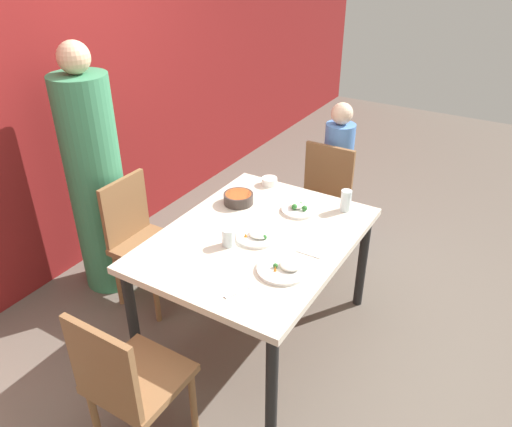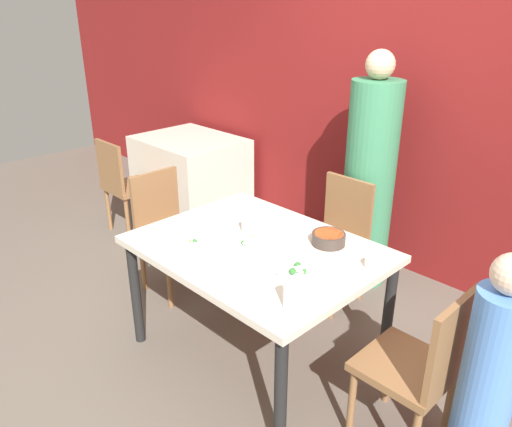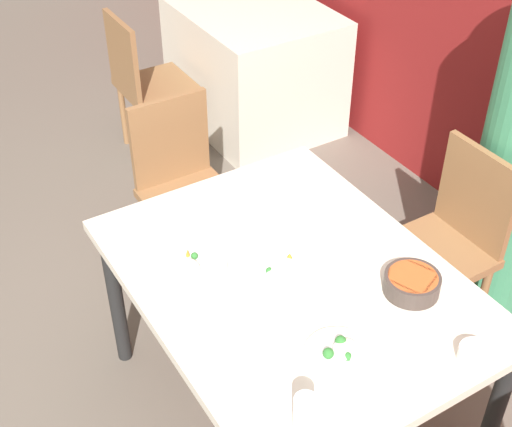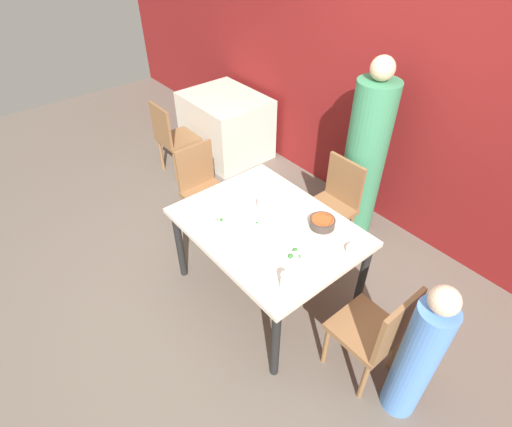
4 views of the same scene
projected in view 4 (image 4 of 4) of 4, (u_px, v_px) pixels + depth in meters
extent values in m
plane|color=#60564C|center=(266.00, 289.00, 3.40)|extent=(10.00, 10.00, 0.00)
cube|color=maroon|center=(414.00, 89.00, 3.32)|extent=(10.00, 0.06, 2.70)
cube|color=beige|center=(268.00, 227.00, 2.95)|extent=(1.32, 1.01, 0.04)
cylinder|color=black|center=(180.00, 245.00, 3.32)|extent=(0.06, 0.06, 0.69)
cylinder|color=black|center=(275.00, 344.00, 2.61)|extent=(0.06, 0.06, 0.69)
cylinder|color=black|center=(261.00, 203.00, 3.76)|extent=(0.06, 0.06, 0.69)
cylinder|color=black|center=(362.00, 278.00, 3.04)|extent=(0.06, 0.06, 0.69)
cube|color=brown|center=(327.00, 210.00, 3.55)|extent=(0.40, 0.40, 0.04)
cube|color=brown|center=(345.00, 181.00, 3.50)|extent=(0.38, 0.03, 0.42)
cylinder|color=brown|center=(299.00, 227.00, 3.71)|extent=(0.04, 0.04, 0.41)
cylinder|color=brown|center=(326.00, 246.00, 3.52)|extent=(0.04, 0.04, 0.41)
cylinder|color=brown|center=(324.00, 213.00, 3.87)|extent=(0.04, 0.04, 0.41)
cylinder|color=brown|center=(350.00, 230.00, 3.68)|extent=(0.04, 0.04, 0.41)
cube|color=brown|center=(366.00, 329.00, 2.60)|extent=(0.40, 0.40, 0.04)
cube|color=brown|center=(398.00, 327.00, 2.34)|extent=(0.03, 0.38, 0.42)
cylinder|color=brown|center=(357.00, 320.00, 2.92)|extent=(0.04, 0.04, 0.41)
cylinder|color=brown|center=(326.00, 345.00, 2.76)|extent=(0.04, 0.04, 0.41)
cylinder|color=brown|center=(395.00, 351.00, 2.73)|extent=(0.04, 0.04, 0.41)
cylinder|color=brown|center=(364.00, 380.00, 2.56)|extent=(0.04, 0.04, 0.41)
cube|color=brown|center=(208.00, 195.00, 3.72)|extent=(0.40, 0.40, 0.04)
cube|color=brown|center=(195.00, 166.00, 3.68)|extent=(0.03, 0.38, 0.42)
cylinder|color=brown|center=(205.00, 230.00, 3.68)|extent=(0.04, 0.04, 0.41)
cylinder|color=brown|center=(234.00, 215.00, 3.85)|extent=(0.04, 0.04, 0.41)
cylinder|color=brown|center=(186.00, 212.00, 3.88)|extent=(0.04, 0.04, 0.41)
cylinder|color=brown|center=(214.00, 199.00, 4.04)|extent=(0.04, 0.04, 0.41)
cylinder|color=#387F56|center=(364.00, 163.00, 3.55)|extent=(0.36, 0.36, 1.49)
sphere|color=#DBAD89|center=(383.00, 68.00, 3.02)|extent=(0.19, 0.19, 0.19)
cylinder|color=#5184D1|center=(415.00, 362.00, 2.35)|extent=(0.22, 0.22, 0.98)
sphere|color=beige|center=(445.00, 301.00, 1.99)|extent=(0.16, 0.16, 0.16)
cylinder|color=#3D332D|center=(322.00, 223.00, 2.90)|extent=(0.19, 0.19, 0.07)
cylinder|color=#BC5123|center=(323.00, 220.00, 2.88)|extent=(0.16, 0.16, 0.01)
cylinder|color=white|center=(295.00, 256.00, 2.67)|extent=(0.21, 0.21, 0.02)
ellipsoid|color=white|center=(298.00, 253.00, 2.66)|extent=(0.08, 0.08, 0.03)
sphere|color=#2D702D|center=(295.00, 250.00, 2.68)|extent=(0.04, 0.04, 0.04)
sphere|color=#2D702D|center=(299.00, 256.00, 2.64)|extent=(0.03, 0.03, 0.03)
sphere|color=#2D702D|center=(291.00, 256.00, 2.64)|extent=(0.03, 0.03, 0.03)
cylinder|color=white|center=(264.00, 223.00, 2.94)|extent=(0.24, 0.24, 0.02)
ellipsoid|color=white|center=(264.00, 222.00, 2.91)|extent=(0.12, 0.12, 0.03)
sphere|color=#2D702D|center=(257.00, 223.00, 2.90)|extent=(0.03, 0.03, 0.03)
cone|color=orange|center=(265.00, 215.00, 2.98)|extent=(0.02, 0.02, 0.02)
cylinder|color=white|center=(219.00, 225.00, 2.92)|extent=(0.27, 0.27, 0.02)
ellipsoid|color=white|center=(218.00, 226.00, 2.88)|extent=(0.11, 0.11, 0.03)
cone|color=orange|center=(222.00, 227.00, 2.87)|extent=(0.01, 0.01, 0.03)
cone|color=orange|center=(218.00, 218.00, 2.94)|extent=(0.02, 0.02, 0.03)
sphere|color=#2D702D|center=(221.00, 220.00, 2.93)|extent=(0.03, 0.03, 0.03)
cylinder|color=white|center=(354.00, 250.00, 2.70)|extent=(0.11, 0.11, 0.05)
cylinder|color=white|center=(354.00, 248.00, 2.68)|extent=(0.09, 0.09, 0.01)
cylinder|color=silver|center=(286.00, 282.00, 2.43)|extent=(0.07, 0.07, 0.13)
cylinder|color=silver|center=(262.00, 204.00, 3.04)|extent=(0.07, 0.07, 0.10)
cube|color=white|center=(235.00, 248.00, 2.75)|extent=(0.14, 0.14, 0.01)
cube|color=silver|center=(211.00, 204.00, 3.12)|extent=(0.17, 0.09, 0.01)
cube|color=beige|center=(226.00, 126.00, 4.91)|extent=(0.98, 0.79, 0.75)
cube|color=brown|center=(178.00, 139.00, 4.55)|extent=(0.40, 0.40, 0.04)
cube|color=brown|center=(161.00, 125.00, 4.31)|extent=(0.38, 0.03, 0.42)
cylinder|color=brown|center=(200.00, 157.00, 4.67)|extent=(0.04, 0.04, 0.41)
cylinder|color=brown|center=(185.00, 146.00, 4.87)|extent=(0.04, 0.04, 0.41)
cylinder|color=brown|center=(176.00, 166.00, 4.51)|extent=(0.04, 0.04, 0.41)
cylinder|color=brown|center=(161.00, 155.00, 4.71)|extent=(0.04, 0.04, 0.41)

